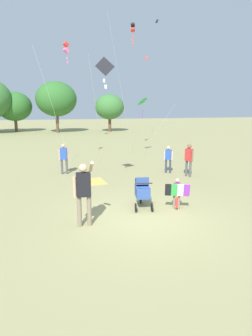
# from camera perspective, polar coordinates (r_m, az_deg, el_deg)

# --- Properties ---
(ground_plane) EXTENTS (120.00, 120.00, 0.00)m
(ground_plane) POSITION_cam_1_polar(r_m,az_deg,el_deg) (8.60, 3.40, -10.18)
(ground_plane) COLOR #938E5B
(treeline_distant) EXTENTS (24.43, 6.61, 6.30)m
(treeline_distant) POSITION_cam_1_polar(r_m,az_deg,el_deg) (36.40, -23.00, 12.26)
(treeline_distant) COLOR brown
(treeline_distant) RESTS_ON ground
(child_with_butterfly_kite) EXTENTS (0.78, 0.48, 1.02)m
(child_with_butterfly_kite) POSITION_cam_1_polar(r_m,az_deg,el_deg) (9.28, 10.22, -4.60)
(child_with_butterfly_kite) COLOR #7F705B
(child_with_butterfly_kite) RESTS_ON ground
(person_adult_flyer) EXTENTS (0.58, 0.53, 1.86)m
(person_adult_flyer) POSITION_cam_1_polar(r_m,az_deg,el_deg) (7.86, -8.53, -4.22)
(person_adult_flyer) COLOR #7F705B
(person_adult_flyer) RESTS_ON ground
(stroller) EXTENTS (0.63, 1.11, 1.03)m
(stroller) POSITION_cam_1_polar(r_m,az_deg,el_deg) (9.32, 3.30, -4.39)
(stroller) COLOR black
(stroller) RESTS_ON ground
(kite_adult_black) EXTENTS (1.35, 3.51, 5.09)m
(kite_adult_black) POSITION_cam_1_polar(r_m,az_deg,el_deg) (11.03, -4.38, 18.51)
(kite_adult_black) COLOR black
(kite_adult_black) RESTS_ON ground
(kite_orange_delta) EXTENTS (1.84, 1.20, 6.60)m
(kite_orange_delta) POSITION_cam_1_polar(r_m,az_deg,el_deg) (16.67, -12.02, 22.39)
(kite_orange_delta) COLOR red
(kite_orange_delta) RESTS_ON ground
(kite_green_novelty) EXTENTS (1.83, 2.59, 3.81)m
(kite_green_novelty) POSITION_cam_1_polar(r_m,az_deg,el_deg) (19.14, 3.37, 13.19)
(kite_green_novelty) COLOR green
(kite_green_novelty) RESTS_ON ground
(kite_blue_high) EXTENTS (2.47, 3.56, 8.47)m
(kite_blue_high) POSITION_cam_1_polar(r_m,az_deg,el_deg) (20.27, 1.31, 26.07)
(kite_blue_high) COLOR black
(kite_blue_high) RESTS_ON ground
(distant_kites_cluster) EXTENTS (24.66, 10.81, 5.43)m
(distant_kites_cluster) POSITION_cam_1_polar(r_m,az_deg,el_deg) (29.92, -16.08, 24.71)
(distant_kites_cluster) COLOR yellow
(person_red_shirt) EXTENTS (0.48, 0.25, 1.50)m
(person_red_shirt) POSITION_cam_1_polar(r_m,az_deg,el_deg) (14.08, -12.41, 2.32)
(person_red_shirt) COLOR #4C4C51
(person_red_shirt) RESTS_ON ground
(person_sitting_far) EXTENTS (0.38, 0.31, 1.36)m
(person_sitting_far) POSITION_cam_1_polar(r_m,az_deg,el_deg) (14.15, 8.51, 2.19)
(person_sitting_far) COLOR #33384C
(person_sitting_far) RESTS_ON ground
(person_kid_running) EXTENTS (0.32, 0.47, 1.55)m
(person_kid_running) POSITION_cam_1_polar(r_m,az_deg,el_deg) (13.57, 12.53, 2.06)
(person_kid_running) COLOR #4C4C51
(person_kid_running) RESTS_ON ground
(picnic_blanket) EXTENTS (1.39, 1.36, 0.02)m
(picnic_blanket) POSITION_cam_1_polar(r_m,az_deg,el_deg) (12.58, -7.21, -2.78)
(picnic_blanket) COLOR gold
(picnic_blanket) RESTS_ON ground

